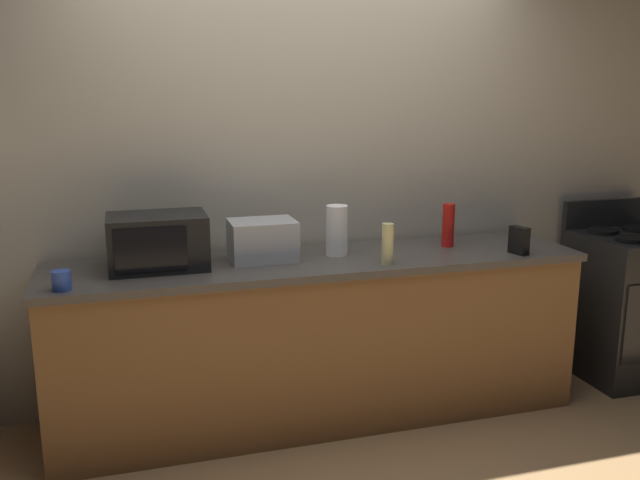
{
  "coord_description": "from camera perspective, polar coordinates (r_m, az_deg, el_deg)",
  "views": [
    {
      "loc": [
        -0.98,
        -2.91,
        1.78
      ],
      "look_at": [
        0.0,
        0.4,
        1.0
      ],
      "focal_mm": 37.85,
      "sensor_mm": 36.0,
      "label": 1
    }
  ],
  "objects": [
    {
      "name": "stove_range",
      "position": [
        4.64,
        24.52,
        -4.96
      ],
      "size": [
        0.6,
        0.61,
        1.08
      ],
      "color": "black",
      "rests_on": "ground_plane"
    },
    {
      "name": "microwave",
      "position": [
        3.44,
        -13.57,
        -0.12
      ],
      "size": [
        0.48,
        0.35,
        0.27
      ],
      "color": "black",
      "rests_on": "counter_run"
    },
    {
      "name": "paper_towel_roll",
      "position": [
        3.61,
        1.43,
        0.82
      ],
      "size": [
        0.12,
        0.12,
        0.27
      ],
      "primitive_type": "cylinder",
      "color": "white",
      "rests_on": "counter_run"
    },
    {
      "name": "bottle_vinegar",
      "position": [
        3.44,
        5.74,
        -0.33
      ],
      "size": [
        0.06,
        0.06,
        0.21
      ],
      "primitive_type": "cylinder",
      "color": "beige",
      "rests_on": "counter_run"
    },
    {
      "name": "back_wall",
      "position": [
        3.87,
        -1.73,
        6.35
      ],
      "size": [
        6.4,
        0.1,
        2.7
      ],
      "primitive_type": "cube",
      "color": "#B2A893",
      "rests_on": "ground_plane"
    },
    {
      "name": "mug_blue",
      "position": [
        3.21,
        -21.03,
        -3.21
      ],
      "size": [
        0.08,
        0.08,
        0.09
      ],
      "primitive_type": "cylinder",
      "color": "#2D4CB2",
      "rests_on": "counter_run"
    },
    {
      "name": "cordless_phone",
      "position": [
        3.8,
        16.48,
        -0.04
      ],
      "size": [
        0.08,
        0.12,
        0.15
      ],
      "primitive_type": "cube",
      "rotation": [
        0.0,
        0.0,
        0.25
      ],
      "color": "black",
      "rests_on": "counter_run"
    },
    {
      "name": "counter_run",
      "position": [
        3.7,
        -0.0,
        -8.33
      ],
      "size": [
        2.84,
        0.64,
        0.9
      ],
      "color": "brown",
      "rests_on": "ground_plane"
    },
    {
      "name": "toaster_oven",
      "position": [
        3.52,
        -4.89,
        -0.01
      ],
      "size": [
        0.34,
        0.26,
        0.21
      ],
      "primitive_type": "cube",
      "color": "#B7BABF",
      "rests_on": "counter_run"
    },
    {
      "name": "bottle_hot_sauce",
      "position": [
        3.88,
        10.79,
        1.25
      ],
      "size": [
        0.07,
        0.07,
        0.25
      ],
      "primitive_type": "cylinder",
      "color": "red",
      "rests_on": "counter_run"
    },
    {
      "name": "ground_plane",
      "position": [
        3.55,
        1.92,
        -17.39
      ],
      "size": [
        8.0,
        8.0,
        0.0
      ],
      "primitive_type": "plane",
      "color": "#A87F51"
    }
  ]
}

